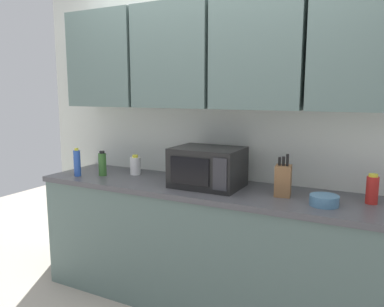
% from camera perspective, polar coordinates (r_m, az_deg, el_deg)
% --- Properties ---
extents(wall_back_with_cabinets, '(3.47, 0.38, 2.60)m').
position_cam_1_polar(wall_back_with_cabinets, '(2.84, 4.32, 9.47)').
color(wall_back_with_cabinets, silver).
rests_on(wall_back_with_cabinets, ground_plane).
extents(counter_run, '(2.60, 0.63, 0.90)m').
position_cam_1_polar(counter_run, '(2.86, 2.15, -13.73)').
color(counter_run, slate).
rests_on(counter_run, ground_plane).
extents(microwave, '(0.48, 0.37, 0.28)m').
position_cam_1_polar(microwave, '(2.68, 2.36, -2.07)').
color(microwave, black).
rests_on(microwave, counter_run).
extents(knife_block, '(0.12, 0.13, 0.28)m').
position_cam_1_polar(knife_block, '(2.52, 13.55, -3.92)').
color(knife_block, brown).
rests_on(knife_block, counter_run).
extents(bottle_green_oil, '(0.06, 0.06, 0.20)m').
position_cam_1_polar(bottle_green_oil, '(3.12, -13.34, -1.55)').
color(bottle_green_oil, '#386B2D').
rests_on(bottle_green_oil, counter_run).
extents(bottle_blue_cleaner, '(0.05, 0.05, 0.23)m').
position_cam_1_polar(bottle_blue_cleaner, '(3.16, -16.91, -1.36)').
color(bottle_blue_cleaner, '#2D56B7').
rests_on(bottle_blue_cleaner, counter_run).
extents(bottle_red_sauce, '(0.07, 0.07, 0.18)m').
position_cam_1_polar(bottle_red_sauce, '(2.52, 25.50, -4.90)').
color(bottle_red_sauce, red).
rests_on(bottle_red_sauce, counter_run).
extents(bottle_white_jar, '(0.08, 0.08, 0.16)m').
position_cam_1_polar(bottle_white_jar, '(3.12, -8.53, -1.80)').
color(bottle_white_jar, white).
rests_on(bottle_white_jar, counter_run).
extents(bowl_ceramic_small, '(0.17, 0.17, 0.06)m').
position_cam_1_polar(bowl_ceramic_small, '(2.39, 19.28, -6.68)').
color(bowl_ceramic_small, teal).
rests_on(bowl_ceramic_small, counter_run).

